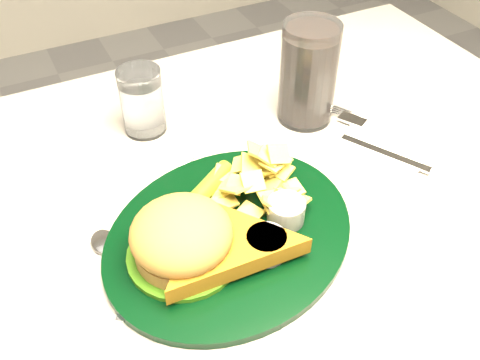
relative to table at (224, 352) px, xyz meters
The scene contains 7 objects.
table is the anchor object (origin of this frame).
dinner_plate 0.42m from the table, 98.90° to the right, with size 0.34×0.28×0.08m, color black, non-canonical shape.
water_glass 0.47m from the table, 98.03° to the left, with size 0.07×0.07×0.10m, color white.
cola_glass 0.52m from the table, 30.39° to the left, with size 0.09×0.09×0.16m, color black.
fork_napkin 0.46m from the table, ahead, with size 0.14×0.18×0.01m, color white, non-canonical shape.
spoon 0.41m from the table, 154.40° to the right, with size 0.04×0.14×0.01m, color silver, non-canonical shape.
wrapped_straw 0.39m from the table, 85.57° to the left, with size 0.23×0.08×0.01m, color white, non-canonical shape.
Camera 1 is at (-0.20, -0.46, 1.26)m, focal length 40.00 mm.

